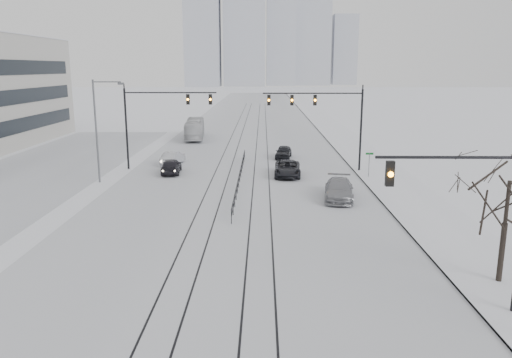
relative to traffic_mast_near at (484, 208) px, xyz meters
The scene contains 19 objects.
road 55.26m from the traffic_mast_near, 101.30° to the left, with size 22.00×260.00×0.02m, color silver.
sidewalk_east 54.26m from the traffic_mast_near, 87.13° to the left, with size 5.00×260.00×0.16m, color silver.
curb 54.19m from the traffic_mast_near, 89.72° to the left, with size 0.10×260.00×0.12m, color gray.
parking_strip 42.54m from the traffic_mast_near, 136.71° to the left, with size 14.00×60.00×0.03m, color silver.
tram_rails 35.96m from the traffic_mast_near, 107.60° to the left, with size 5.30×180.00×0.01m.
skyline 268.96m from the traffic_mast_near, 91.23° to the left, with size 96.00×48.00×72.00m.
traffic_mast_near is the anchor object (origin of this frame).
traffic_mast_ne 29.14m from the traffic_mast_near, 95.19° to the left, with size 9.60×0.37×8.00m.
traffic_mast_nw 35.69m from the traffic_mast_near, 122.77° to the left, with size 9.10×0.37×8.00m.
street_light_west 33.24m from the traffic_mast_near, 133.76° to the left, with size 2.73×0.25×9.00m.
bare_tree 3.85m from the traffic_mast_near, 51.24° to the left, with size 4.40×4.40×6.10m.
median_fence 26.62m from the traffic_mast_near, 114.20° to the left, with size 0.06×24.00×1.00m.
street_sign 26.19m from the traffic_mast_near, 87.77° to the left, with size 0.70×0.06×2.40m.
sedan_sb_inner 33.10m from the traffic_mast_near, 122.28° to the left, with size 1.73×4.31×1.47m, color black.
sedan_sb_outer 37.30m from the traffic_mast_near, 119.38° to the left, with size 1.46×4.19×1.38m, color #B4B5BC.
sedan_nb_front 27.82m from the traffic_mast_near, 103.51° to the left, with size 2.38×5.15×1.43m, color black.
sedan_nb_right 18.98m from the traffic_mast_near, 98.85° to the left, with size 2.16×5.32×1.54m, color gray.
sedan_nb_far 37.12m from the traffic_mast_near, 100.02° to the left, with size 1.63×4.04×1.38m, color black.
box_truck 54.90m from the traffic_mast_near, 109.69° to the left, with size 2.37×10.13×2.82m, color silver.
Camera 1 is at (2.03, -13.09, 10.00)m, focal length 35.00 mm.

